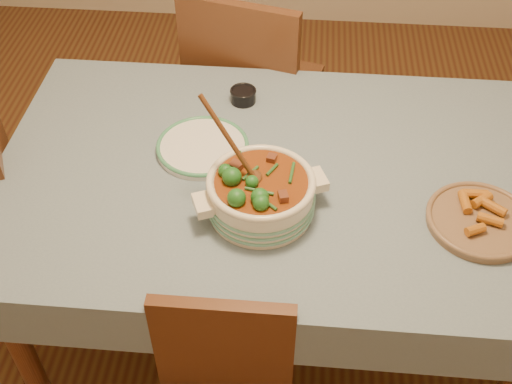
# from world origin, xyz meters

# --- Properties ---
(floor) EXTENTS (4.50, 4.50, 0.00)m
(floor) POSITION_xyz_m (0.00, 0.00, 0.00)
(floor) COLOR #4B2415
(floor) RESTS_ON ground
(dining_table) EXTENTS (1.68, 1.08, 0.76)m
(dining_table) POSITION_xyz_m (0.00, 0.00, 0.66)
(dining_table) COLOR brown
(dining_table) RESTS_ON floor
(stew_casserole) EXTENTS (0.38, 0.38, 0.36)m
(stew_casserole) POSITION_xyz_m (-0.02, -0.17, 0.83)
(stew_casserole) COLOR beige
(stew_casserole) RESTS_ON dining_table
(white_plate) EXTENTS (0.35, 0.35, 0.03)m
(white_plate) POSITION_xyz_m (-0.22, 0.08, 0.77)
(white_plate) COLOR white
(white_plate) RESTS_ON dining_table
(condiment_bowl) EXTENTS (0.11, 0.11, 0.05)m
(condiment_bowl) POSITION_xyz_m (-0.12, 0.34, 0.78)
(condiment_bowl) COLOR black
(condiment_bowl) RESTS_ON dining_table
(fried_plate) EXTENTS (0.37, 0.37, 0.05)m
(fried_plate) POSITION_xyz_m (0.59, -0.17, 0.78)
(fried_plate) COLOR brown
(fried_plate) RESTS_ON dining_table
(chair_far) EXTENTS (0.56, 0.56, 0.98)m
(chair_far) POSITION_xyz_m (-0.14, 0.71, 0.56)
(chair_far) COLOR brown
(chair_far) RESTS_ON floor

